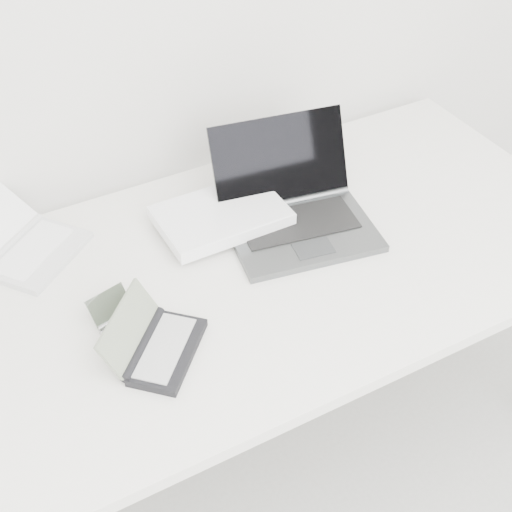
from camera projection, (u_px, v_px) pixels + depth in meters
name	position (u px, v px, depth m)	size (l,w,h in m)	color
desk	(259.00, 276.00, 1.62)	(1.60, 0.80, 0.73)	white
laptop_large	(261.00, 213.00, 1.67)	(0.49, 0.37, 0.21)	#515456
netbook_open_white	(24.00, 246.00, 1.60)	(0.33, 0.34, 0.10)	silver
pda_silver	(121.00, 323.00, 1.43)	(0.11, 0.12, 0.06)	#B4B4B8
palmtop_charcoal	(157.00, 346.00, 1.38)	(0.24, 0.24, 0.10)	black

